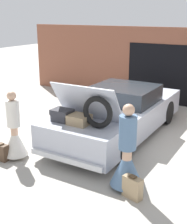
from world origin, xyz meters
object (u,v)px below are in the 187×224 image
car (119,113)px  person_left (15,135)px  suitcase_beside_right_person (132,187)px  suitcase_beside_left_person (1,152)px  person_right (127,159)px

car → person_left: car is taller
person_left → suitcase_beside_right_person: size_ratio=3.58×
suitcase_beside_left_person → person_right: bearing=7.2°
person_left → person_right: bearing=102.7°
car → suitcase_beside_right_person: (1.65, -2.76, -0.40)m
person_left → suitcase_beside_left_person: person_left is taller
car → person_left: size_ratio=3.17×
car → suitcase_beside_right_person: 3.24m
car → suitcase_beside_left_person: size_ratio=12.15×
suitcase_beside_left_person → suitcase_beside_right_person: bearing=2.1°
person_right → suitcase_beside_right_person: (0.25, -0.26, -0.40)m
suitcase_beside_right_person → car: bearing=120.9°
person_right → suitcase_beside_left_person: person_right is taller
car → person_left: bearing=-118.3°
suitcase_beside_left_person → suitcase_beside_right_person: (3.25, 0.12, 0.01)m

